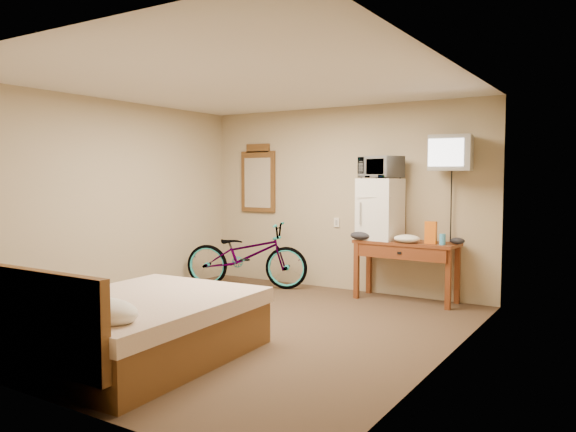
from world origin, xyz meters
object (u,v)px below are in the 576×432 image
object	(u,v)px
bicycle	(246,255)
bed	(134,326)
mini_fridge	(380,209)
wall_mirror	(258,179)
blue_cup	(442,239)
crt_television	(451,153)
desk	(405,252)
microwave	(381,167)

from	to	relation	value
bicycle	bed	bearing A→B (deg)	178.55
mini_fridge	wall_mirror	distance (m)	2.10
wall_mirror	bicycle	xyz separation A→B (m)	(0.21, -0.59, -1.06)
blue_cup	crt_television	world-z (taller)	crt_television
crt_television	wall_mirror	world-z (taller)	wall_mirror
blue_cup	bed	xyz separation A→B (m)	(-1.61, -3.31, -0.52)
mini_fridge	desk	bearing A→B (deg)	-7.46
crt_television	wall_mirror	bearing A→B (deg)	175.13
microwave	blue_cup	bearing A→B (deg)	11.16
crt_television	bicycle	distance (m)	3.08
crt_television	bed	distance (m)	4.08
desk	wall_mirror	bearing A→B (deg)	173.60
desk	bicycle	size ratio (longest dim) A/B	0.74
mini_fridge	microwave	size ratio (longest dim) A/B	1.54
desk	microwave	world-z (taller)	microwave
blue_cup	crt_television	bearing A→B (deg)	60.73
microwave	wall_mirror	size ratio (longest dim) A/B	0.50
desk	bed	world-z (taller)	bed
desk	wall_mirror	size ratio (longest dim) A/B	1.27
crt_television	wall_mirror	distance (m)	2.98
mini_fridge	bicycle	world-z (taller)	mini_fridge
microwave	bicycle	bearing A→B (deg)	-149.24
crt_television	bicycle	xyz separation A→B (m)	(-2.74, -0.34, -1.37)
wall_mirror	bed	size ratio (longest dim) A/B	0.50
wall_mirror	mini_fridge	bearing A→B (deg)	-6.21
desk	crt_television	size ratio (longest dim) A/B	2.13
bicycle	blue_cup	bearing A→B (deg)	-105.54
mini_fridge	bed	xyz separation A→B (m)	(-0.77, -3.43, -0.84)
blue_cup	bicycle	bearing A→B (deg)	-174.70
wall_mirror	bed	xyz separation A→B (m)	(1.29, -3.65, -1.22)
mini_fridge	bicycle	bearing A→B (deg)	-168.63
desk	crt_television	xyz separation A→B (m)	(0.54, 0.02, 1.21)
mini_fridge	microwave	xyz separation A→B (m)	(0.00, 0.00, 0.53)
blue_cup	bed	distance (m)	3.71
crt_television	bed	bearing A→B (deg)	-116.05
blue_cup	desk	bearing A→B (deg)	171.23
desk	microwave	bearing A→B (deg)	172.51
wall_mirror	bicycle	distance (m)	1.23
desk	wall_mirror	world-z (taller)	wall_mirror
crt_television	wall_mirror	size ratio (longest dim) A/B	0.60
desk	mini_fridge	world-z (taller)	mini_fridge
crt_television	desk	bearing A→B (deg)	-177.93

